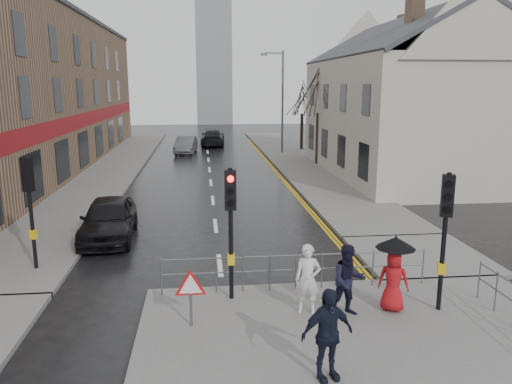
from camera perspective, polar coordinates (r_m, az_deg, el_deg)
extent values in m
plane|color=black|center=(13.02, -3.65, -12.95)|extent=(120.00, 120.00, 0.00)
cube|color=#605E5B|center=(10.51, 14.94, -19.54)|extent=(10.00, 9.00, 0.14)
cube|color=#605E5B|center=(35.72, -15.89, 2.92)|extent=(4.00, 44.00, 0.14)
cube|color=#605E5B|center=(37.83, 4.46, 3.84)|extent=(4.00, 40.00, 0.14)
cube|color=#605E5B|center=(17.23, 18.14, -6.91)|extent=(4.00, 4.20, 0.14)
cube|color=#88684E|center=(35.70, -25.50, 10.17)|extent=(8.00, 42.00, 10.00)
cube|color=#B5AD9E|center=(32.35, 16.63, 8.08)|extent=(9.00, 16.00, 7.00)
cube|color=#88684E|center=(28.26, 17.67, 19.10)|extent=(0.70, 0.90, 1.80)
cube|color=#88684E|center=(36.63, 16.50, 17.45)|extent=(0.70, 0.90, 1.80)
cube|color=gray|center=(73.89, -4.86, 14.82)|extent=(5.00, 5.00, 18.00)
cylinder|color=black|center=(12.56, -2.89, -4.90)|extent=(0.11, 0.11, 3.40)
cube|color=black|center=(12.27, -2.95, 0.24)|extent=(0.28, 0.22, 1.00)
cylinder|color=#FF0C07|center=(12.07, -2.93, 1.50)|extent=(0.16, 0.04, 0.16)
cylinder|color=black|center=(12.13, -2.91, 0.10)|extent=(0.16, 0.04, 0.16)
cylinder|color=black|center=(12.20, -2.90, -1.27)|extent=(0.16, 0.04, 0.16)
cube|color=gold|center=(12.76, -2.86, -7.69)|extent=(0.18, 0.14, 0.28)
cylinder|color=black|center=(12.73, 20.65, -5.45)|extent=(0.11, 0.11, 3.40)
cube|color=black|center=(12.45, 21.04, -0.39)|extent=(0.34, 0.30, 1.00)
cylinder|color=black|center=(12.25, 21.23, 0.84)|extent=(0.16, 0.09, 0.16)
cylinder|color=black|center=(12.31, 21.12, -0.53)|extent=(0.16, 0.09, 0.16)
cylinder|color=black|center=(12.38, 21.02, -1.89)|extent=(0.16, 0.09, 0.16)
cube|color=gold|center=(12.93, 20.43, -8.20)|extent=(0.22, 0.19, 0.28)
cylinder|color=black|center=(16.04, -24.32, -2.20)|extent=(0.11, 0.11, 3.40)
cube|color=black|center=(15.82, -24.68, 1.84)|extent=(0.34, 0.30, 1.00)
cylinder|color=black|center=(15.88, -24.46, 2.99)|extent=(0.16, 0.09, 0.16)
cylinder|color=black|center=(15.93, -24.37, 1.93)|extent=(0.16, 0.09, 0.16)
cylinder|color=black|center=(15.98, -24.28, 0.87)|extent=(0.16, 0.09, 0.16)
cube|color=gold|center=(16.21, -24.12, -4.43)|extent=(0.22, 0.19, 0.28)
cylinder|color=#595B5E|center=(13.36, -10.78, -9.49)|extent=(0.04, 0.04, 1.00)
cylinder|color=#595B5E|center=(14.59, 18.54, -8.04)|extent=(0.04, 0.04, 1.00)
cylinder|color=#595B5E|center=(13.38, 4.60, -7.23)|extent=(7.10, 0.04, 0.04)
cylinder|color=#595B5E|center=(13.51, 4.57, -8.83)|extent=(7.10, 0.04, 0.04)
cylinder|color=#595B5E|center=(14.14, 24.14, -9.15)|extent=(0.04, 0.04, 1.00)
cylinder|color=#595B5E|center=(11.69, -7.43, -13.03)|extent=(0.06, 0.06, 0.85)
cylinder|color=red|center=(11.48, -7.51, -10.65)|extent=(0.80, 0.03, 0.80)
cylinder|color=white|center=(11.46, -7.51, -10.69)|extent=(0.60, 0.03, 0.60)
cylinder|color=#595B5E|center=(40.33, 3.05, 10.18)|extent=(0.16, 0.16, 8.00)
cylinder|color=#595B5E|center=(40.27, 2.10, 15.60)|extent=(1.40, 0.10, 0.10)
cube|color=#595B5E|center=(40.16, 0.92, 15.47)|extent=(0.50, 0.25, 0.18)
cylinder|color=#30211B|center=(34.90, 7.05, 6.10)|extent=(0.26, 0.26, 3.50)
cylinder|color=#30211B|center=(42.81, 5.25, 6.91)|extent=(0.26, 0.26, 3.00)
imported|color=silver|center=(12.11, 5.93, -9.89)|extent=(0.70, 0.54, 1.70)
imported|color=black|center=(12.11, 10.52, -9.92)|extent=(0.89, 0.72, 1.74)
imported|color=#AB1419|center=(12.64, 15.43, -9.74)|extent=(0.88, 0.77, 1.52)
cylinder|color=black|center=(12.61, 15.45, -9.32)|extent=(0.02, 0.02, 1.72)
cone|color=black|center=(12.33, 15.68, -5.59)|extent=(0.96, 0.96, 0.28)
imported|color=black|center=(9.61, 8.13, -15.81)|extent=(1.12, 0.69, 1.79)
imported|color=black|center=(18.88, -16.50, -2.96)|extent=(1.95, 4.52, 1.52)
imported|color=#4E5053|center=(41.51, -8.02, 5.37)|extent=(1.89, 4.35, 1.39)
imported|color=black|center=(46.35, -4.95, 6.20)|extent=(2.37, 5.23, 1.48)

